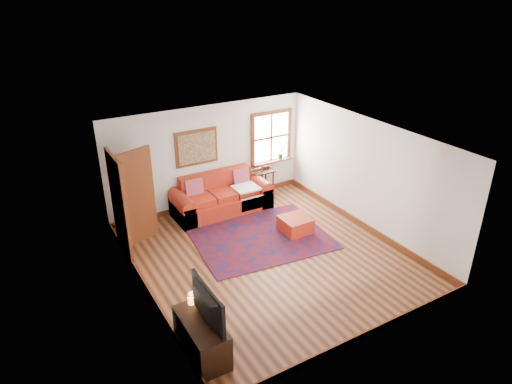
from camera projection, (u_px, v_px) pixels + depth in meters
ground at (268, 256)px, 9.26m from camera, size 5.50×5.50×0.00m
room_envelope at (269, 181)px, 8.57m from camera, size 5.04×5.54×2.52m
window at (273, 142)px, 11.62m from camera, size 1.18×0.20×1.38m
doorway at (129, 200)px, 9.19m from camera, size 0.89×1.08×2.14m
framed_artwork at (197, 147)px, 10.58m from camera, size 1.05×0.07×0.85m
persian_rug at (261, 237)px, 9.91m from camera, size 3.03×2.53×0.02m
red_leather_sofa at (221, 199)px, 10.96m from camera, size 2.34×0.97×0.92m
red_ottoman at (295, 225)px, 10.06m from camera, size 0.61×0.61×0.35m
side_table at (261, 175)px, 11.58m from camera, size 0.59×0.44×0.71m
ladder_back_chair at (259, 183)px, 11.37m from camera, size 0.45×0.43×0.90m
media_cabinet at (202, 337)px, 6.75m from camera, size 0.49×1.09×0.60m
television at (201, 306)px, 6.49m from camera, size 0.13×1.02×0.59m
candle_hurricane at (191, 299)px, 6.95m from camera, size 0.12×0.12×0.18m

